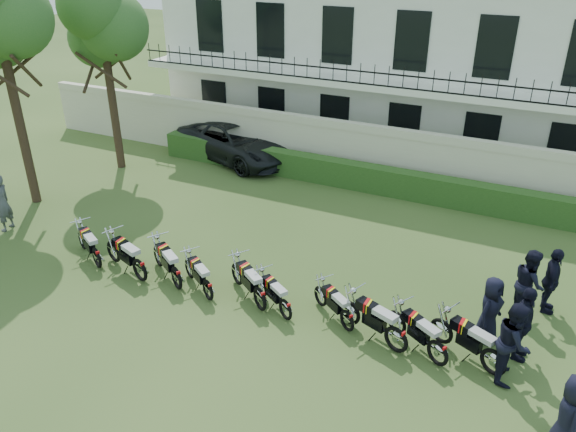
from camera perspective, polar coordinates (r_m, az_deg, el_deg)
name	(u,v)px	position (r m, az deg, el deg)	size (l,w,h in m)	color
ground	(251,276)	(16.07, -3.80, -6.15)	(100.00, 100.00, 0.00)	#324B1E
perimeter_wall	(351,150)	(22.12, 6.37, 6.65)	(30.00, 0.35, 2.30)	beige
hedge	(367,178)	(21.37, 8.06, 3.87)	(18.00, 0.60, 1.00)	#204217
building	(399,57)	(26.97, 11.20, 15.57)	(20.40, 9.60, 7.40)	white
tree_west_near	(101,19)	(23.12, -18.43, 18.46)	(3.40, 3.20, 7.90)	#473323
motorcycle_0	(96,253)	(17.09, -18.91, -3.60)	(1.76, 1.03, 1.06)	black
motorcycle_1	(139,265)	(16.08, -14.87, -4.83)	(2.03, 0.90, 1.16)	black
motorcycle_2	(176,273)	(15.53, -11.29, -5.70)	(1.78, 1.17, 1.11)	black
motorcycle_3	(208,285)	(14.97, -8.16, -7.00)	(1.59, 1.07, 1.00)	black
motorcycle_4	(260,294)	(14.45, -2.88, -7.90)	(1.70, 1.21, 1.09)	black
motorcycle_5	(285,305)	(14.14, -0.26, -9.02)	(1.55, 1.00, 0.96)	black
motorcycle_6	(347,316)	(13.86, 6.04, -10.06)	(1.48, 1.05, 0.95)	black
motorcycle_7	(397,334)	(13.35, 10.99, -11.66)	(1.98, 0.93, 1.14)	black
motorcycle_8	(438,348)	(13.23, 15.03, -12.79)	(1.71, 1.08, 1.06)	black
motorcycle_9	(494,356)	(13.32, 20.23, -13.23)	(1.88, 0.99, 1.10)	black
suv	(236,141)	(24.23, -5.28, 7.56)	(2.63, 5.71, 1.59)	black
inspector	(2,203)	(20.30, -27.08, 1.19)	(0.70, 0.46, 1.91)	#59595E
officer_0	(570,418)	(11.88, 26.73, -17.82)	(0.89, 0.58, 1.83)	black
officer_1	(514,342)	(13.12, 21.94, -11.77)	(0.93, 0.73, 1.92)	black
officer_2	(523,324)	(13.77, 22.77, -10.06)	(1.09, 0.46, 1.87)	black
officer_3	(490,310)	(14.10, 19.83, -8.95)	(0.83, 0.54, 1.70)	black
officer_4	(529,283)	(15.29, 23.26, -6.28)	(0.90, 0.70, 1.86)	black
officer_5	(551,281)	(15.67, 25.17, -5.98)	(1.06, 0.44, 1.81)	black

